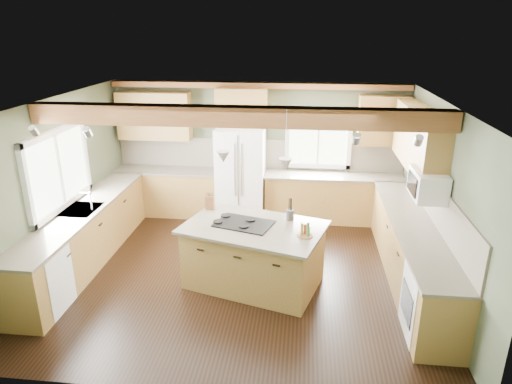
# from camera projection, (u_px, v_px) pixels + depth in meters

# --- Properties ---
(floor) EXTENTS (5.60, 5.60, 0.00)m
(floor) POSITION_uv_depth(u_px,v_px,m) (242.00, 272.00, 7.04)
(floor) COLOR black
(floor) RESTS_ON ground
(ceiling) EXTENTS (5.60, 5.60, 0.00)m
(ceiling) POSITION_uv_depth(u_px,v_px,m) (240.00, 103.00, 6.14)
(ceiling) COLOR silver
(ceiling) RESTS_ON wall_back
(wall_back) EXTENTS (5.60, 0.00, 5.60)m
(wall_back) POSITION_uv_depth(u_px,v_px,m) (259.00, 149.00, 8.92)
(wall_back) COLOR #3E4732
(wall_back) RESTS_ON ground
(wall_left) EXTENTS (0.00, 5.00, 5.00)m
(wall_left) POSITION_uv_depth(u_px,v_px,m) (57.00, 186.00, 6.87)
(wall_left) COLOR #3E4732
(wall_left) RESTS_ON ground
(wall_right) EXTENTS (0.00, 5.00, 5.00)m
(wall_right) POSITION_uv_depth(u_px,v_px,m) (441.00, 201.00, 6.31)
(wall_right) COLOR #3E4732
(wall_right) RESTS_ON ground
(ceiling_beam) EXTENTS (5.55, 0.26, 0.26)m
(ceiling_beam) POSITION_uv_depth(u_px,v_px,m) (237.00, 116.00, 5.92)
(ceiling_beam) COLOR brown
(ceiling_beam) RESTS_ON ceiling
(soffit_trim) EXTENTS (5.55, 0.20, 0.10)m
(soffit_trim) POSITION_uv_depth(u_px,v_px,m) (258.00, 85.00, 8.40)
(soffit_trim) COLOR brown
(soffit_trim) RESTS_ON ceiling
(backsplash_back) EXTENTS (5.58, 0.03, 0.58)m
(backsplash_back) POSITION_uv_depth(u_px,v_px,m) (258.00, 154.00, 8.94)
(backsplash_back) COLOR brown
(backsplash_back) RESTS_ON wall_back
(backsplash_right) EXTENTS (0.03, 3.70, 0.58)m
(backsplash_right) POSITION_uv_depth(u_px,v_px,m) (438.00, 205.00, 6.39)
(backsplash_right) COLOR brown
(backsplash_right) RESTS_ON wall_right
(base_cab_back_left) EXTENTS (2.02, 0.60, 0.88)m
(base_cab_back_left) POSITION_uv_depth(u_px,v_px,m) (168.00, 192.00, 9.12)
(base_cab_back_left) COLOR brown
(base_cab_back_left) RESTS_ON floor
(counter_back_left) EXTENTS (2.06, 0.64, 0.04)m
(counter_back_left) POSITION_uv_depth(u_px,v_px,m) (167.00, 170.00, 8.96)
(counter_back_left) COLOR #494036
(counter_back_left) RESTS_ON base_cab_back_left
(base_cab_back_right) EXTENTS (2.62, 0.60, 0.88)m
(base_cab_back_right) POSITION_uv_depth(u_px,v_px,m) (334.00, 199.00, 8.79)
(base_cab_back_right) COLOR brown
(base_cab_back_right) RESTS_ON floor
(counter_back_right) EXTENTS (2.66, 0.64, 0.04)m
(counter_back_right) POSITION_uv_depth(u_px,v_px,m) (335.00, 176.00, 8.63)
(counter_back_right) COLOR #494036
(counter_back_right) RESTS_ON base_cab_back_right
(base_cab_left) EXTENTS (0.60, 3.70, 0.88)m
(base_cab_left) POSITION_uv_depth(u_px,v_px,m) (85.00, 237.00, 7.18)
(base_cab_left) COLOR brown
(base_cab_left) RESTS_ON floor
(counter_left) EXTENTS (0.64, 3.74, 0.04)m
(counter_left) POSITION_uv_depth(u_px,v_px,m) (81.00, 210.00, 7.03)
(counter_left) COLOR #494036
(counter_left) RESTS_ON base_cab_left
(base_cab_right) EXTENTS (0.60, 3.70, 0.88)m
(base_cab_right) POSITION_uv_depth(u_px,v_px,m) (411.00, 253.00, 6.68)
(base_cab_right) COLOR brown
(base_cab_right) RESTS_ON floor
(counter_right) EXTENTS (0.64, 3.74, 0.04)m
(counter_right) POSITION_uv_depth(u_px,v_px,m) (415.00, 225.00, 6.52)
(counter_right) COLOR #494036
(counter_right) RESTS_ON base_cab_right
(upper_cab_back_left) EXTENTS (1.40, 0.35, 0.90)m
(upper_cab_back_left) POSITION_uv_depth(u_px,v_px,m) (155.00, 116.00, 8.74)
(upper_cab_back_left) COLOR brown
(upper_cab_back_left) RESTS_ON wall_back
(upper_cab_over_fridge) EXTENTS (0.96, 0.35, 0.70)m
(upper_cab_over_fridge) POSITION_uv_depth(u_px,v_px,m) (242.00, 107.00, 8.50)
(upper_cab_over_fridge) COLOR brown
(upper_cab_over_fridge) RESTS_ON wall_back
(upper_cab_right) EXTENTS (0.35, 2.20, 0.90)m
(upper_cab_right) POSITION_uv_depth(u_px,v_px,m) (419.00, 139.00, 6.94)
(upper_cab_right) COLOR brown
(upper_cab_right) RESTS_ON wall_right
(upper_cab_back_corner) EXTENTS (0.90, 0.35, 0.90)m
(upper_cab_back_corner) POSITION_uv_depth(u_px,v_px,m) (383.00, 121.00, 8.30)
(upper_cab_back_corner) COLOR brown
(upper_cab_back_corner) RESTS_ON wall_back
(window_left) EXTENTS (0.04, 1.60, 1.05)m
(window_left) POSITION_uv_depth(u_px,v_px,m) (58.00, 170.00, 6.83)
(window_left) COLOR white
(window_left) RESTS_ON wall_left
(window_back) EXTENTS (1.10, 0.04, 1.00)m
(window_back) POSITION_uv_depth(u_px,v_px,m) (318.00, 138.00, 8.70)
(window_back) COLOR white
(window_back) RESTS_ON wall_back
(sink) EXTENTS (0.50, 0.65, 0.03)m
(sink) POSITION_uv_depth(u_px,v_px,m) (81.00, 210.00, 7.02)
(sink) COLOR #262628
(sink) RESTS_ON counter_left
(faucet) EXTENTS (0.02, 0.02, 0.28)m
(faucet) POSITION_uv_depth(u_px,v_px,m) (91.00, 202.00, 6.96)
(faucet) COLOR #B2B2B7
(faucet) RESTS_ON sink
(dishwasher) EXTENTS (0.60, 0.60, 0.84)m
(dishwasher) POSITION_uv_depth(u_px,v_px,m) (40.00, 281.00, 5.97)
(dishwasher) COLOR white
(dishwasher) RESTS_ON floor
(oven) EXTENTS (0.60, 0.72, 0.84)m
(oven) POSITION_uv_depth(u_px,v_px,m) (433.00, 305.00, 5.47)
(oven) COLOR white
(oven) RESTS_ON floor
(microwave) EXTENTS (0.40, 0.70, 0.38)m
(microwave) POSITION_uv_depth(u_px,v_px,m) (428.00, 184.00, 6.20)
(microwave) COLOR white
(microwave) RESTS_ON wall_right
(pendant_left) EXTENTS (0.18, 0.18, 0.16)m
(pendant_left) POSITION_uv_depth(u_px,v_px,m) (223.00, 157.00, 6.27)
(pendant_left) COLOR #B2B2B7
(pendant_left) RESTS_ON ceiling
(pendant_right) EXTENTS (0.18, 0.18, 0.16)m
(pendant_right) POSITION_uv_depth(u_px,v_px,m) (285.00, 164.00, 5.94)
(pendant_right) COLOR #B2B2B7
(pendant_right) RESTS_ON ceiling
(refrigerator) EXTENTS (0.90, 0.74, 1.80)m
(refrigerator) POSITION_uv_depth(u_px,v_px,m) (241.00, 174.00, 8.74)
(refrigerator) COLOR white
(refrigerator) RESTS_ON floor
(island) EXTENTS (2.05, 1.58, 0.88)m
(island) POSITION_uv_depth(u_px,v_px,m) (254.00, 256.00, 6.60)
(island) COLOR brown
(island) RESTS_ON floor
(island_top) EXTENTS (2.20, 1.73, 0.04)m
(island_top) POSITION_uv_depth(u_px,v_px,m) (254.00, 227.00, 6.44)
(island_top) COLOR #494036
(island_top) RESTS_ON island
(cooktop) EXTENTS (0.90, 0.73, 0.02)m
(cooktop) POSITION_uv_depth(u_px,v_px,m) (244.00, 224.00, 6.48)
(cooktop) COLOR black
(cooktop) RESTS_ON island_top
(knife_block) EXTENTS (0.13, 0.10, 0.22)m
(knife_block) POSITION_uv_depth(u_px,v_px,m) (210.00, 202.00, 6.99)
(knife_block) COLOR brown
(knife_block) RESTS_ON island_top
(utensil_crock) EXTENTS (0.16, 0.16, 0.15)m
(utensil_crock) POSITION_uv_depth(u_px,v_px,m) (290.00, 215.00, 6.62)
(utensil_crock) COLOR #3D3731
(utensil_crock) RESTS_ON island_top
(bottle_tray) EXTENTS (0.30, 0.30, 0.20)m
(bottle_tray) POSITION_uv_depth(u_px,v_px,m) (305.00, 229.00, 6.09)
(bottle_tray) COLOR brown
(bottle_tray) RESTS_ON island_top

